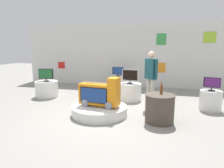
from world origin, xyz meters
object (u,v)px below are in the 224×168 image
(tv_on_right_rear, at_px, (46,74))
(tv_on_far_right, at_px, (130,76))
(novelty_firetruck_tv, at_px, (100,94))
(tv_on_center_rear, at_px, (118,71))
(bottle_on_side_table, at_px, (161,89))
(display_pedestal_right_rear, at_px, (47,89))
(tv_on_left_rear, at_px, (212,83))
(side_table_round, at_px, (160,108))
(shopper_browsing_near_truck, at_px, (151,75))
(display_pedestal_center_rear, at_px, (118,83))
(main_display_pedestal, at_px, (100,110))
(display_pedestal_far_right, at_px, (130,92))
(display_pedestal_left_rear, at_px, (210,100))

(tv_on_right_rear, distance_m, tv_on_far_right, 3.23)
(novelty_firetruck_tv, relative_size, tv_on_center_rear, 2.19)
(bottle_on_side_table, bearing_deg, tv_on_center_rear, 118.95)
(display_pedestal_right_rear, height_order, tv_on_far_right, tv_on_far_right)
(tv_on_left_rear, bearing_deg, side_table_round, -135.77)
(display_pedestal_right_rear, distance_m, tv_on_far_right, 3.28)
(tv_on_right_rear, relative_size, shopper_browsing_near_truck, 0.32)
(novelty_firetruck_tv, xyz_separation_m, display_pedestal_center_rear, (-0.30, 3.57, -0.31))
(main_display_pedestal, relative_size, tv_on_right_rear, 2.78)
(display_pedestal_center_rear, xyz_separation_m, shopper_browsing_near_truck, (1.63, -2.55, 0.76))
(display_pedestal_center_rear, bearing_deg, display_pedestal_far_right, -63.40)
(display_pedestal_left_rear, relative_size, display_pedestal_far_right, 0.78)
(tv_on_right_rear, distance_m, display_pedestal_far_right, 3.28)
(display_pedestal_left_rear, xyz_separation_m, display_pedestal_right_rear, (-5.82, 0.28, 0.00))
(display_pedestal_left_rear, height_order, tv_on_center_rear, tv_on_center_rear)
(display_pedestal_left_rear, xyz_separation_m, tv_on_right_rear, (-5.82, 0.28, 0.57))
(tv_on_left_rear, xyz_separation_m, bottle_on_side_table, (-1.46, -1.31, 0.02))
(display_pedestal_center_rear, bearing_deg, tv_on_left_rear, -33.37)
(main_display_pedestal, bearing_deg, shopper_browsing_near_truck, 36.70)
(display_pedestal_far_right, bearing_deg, bottle_on_side_table, -59.13)
(tv_on_center_rear, relative_size, side_table_round, 0.70)
(side_table_round, relative_size, shopper_browsing_near_truck, 0.43)
(novelty_firetruck_tv, bearing_deg, shopper_browsing_near_truck, 37.45)
(tv_on_center_rear, bearing_deg, display_pedestal_right_rear, -140.28)
(display_pedestal_right_rear, xyz_separation_m, tv_on_right_rear, (-0.00, -0.00, 0.57))
(novelty_firetruck_tv, bearing_deg, side_table_round, -5.03)
(novelty_firetruck_tv, bearing_deg, tv_on_center_rear, 94.83)
(tv_on_center_rear, height_order, side_table_round, tv_on_center_rear)
(main_display_pedestal, xyz_separation_m, display_pedestal_far_right, (0.55, 1.90, 0.17))
(tv_on_left_rear, height_order, tv_on_center_rear, tv_on_center_rear)
(display_pedestal_left_rear, distance_m, tv_on_left_rear, 0.53)
(novelty_firetruck_tv, bearing_deg, tv_on_far_right, 74.55)
(display_pedestal_center_rear, distance_m, side_table_round, 4.20)
(main_display_pedestal, height_order, tv_on_left_rear, tv_on_left_rear)
(main_display_pedestal, relative_size, shopper_browsing_near_truck, 0.88)
(display_pedestal_right_rear, bearing_deg, tv_on_center_rear, 39.72)
(side_table_round, bearing_deg, main_display_pedestal, 174.69)
(tv_on_left_rear, distance_m, display_pedestal_right_rear, 5.86)
(tv_on_left_rear, xyz_separation_m, display_pedestal_far_right, (-2.61, 0.61, -0.53))
(tv_on_center_rear, distance_m, display_pedestal_far_right, 1.92)
(side_table_round, bearing_deg, tv_on_right_rear, 158.32)
(display_pedestal_left_rear, bearing_deg, bottle_on_side_table, -138.06)
(tv_on_right_rear, bearing_deg, side_table_round, -21.68)
(novelty_firetruck_tv, bearing_deg, display_pedestal_center_rear, 94.84)
(tv_on_far_right, xyz_separation_m, side_table_round, (1.13, -2.05, -0.52))
(display_pedestal_right_rear, bearing_deg, bottle_on_side_table, -20.08)
(display_pedestal_center_rear, height_order, display_pedestal_far_right, same)
(display_pedestal_right_rear, bearing_deg, main_display_pedestal, -30.60)
(display_pedestal_left_rear, height_order, tv_on_right_rear, tv_on_right_rear)
(main_display_pedestal, distance_m, side_table_round, 1.70)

